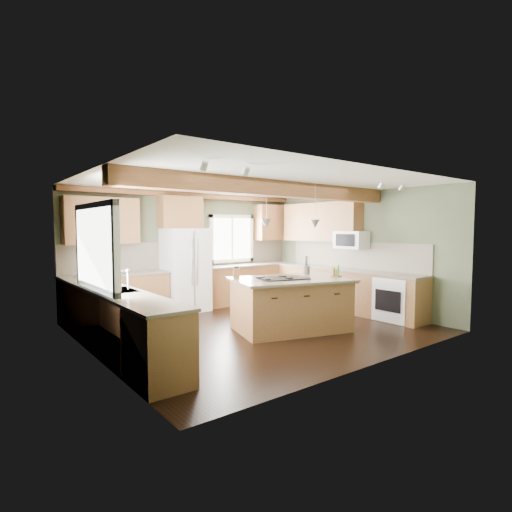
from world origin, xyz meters
TOP-DOWN VIEW (x-y plane):
  - floor at (0.00, 0.00)m, footprint 5.60×5.60m
  - ceiling at (0.00, 0.00)m, footprint 5.60×5.60m
  - wall_back at (0.00, 2.50)m, footprint 5.60×0.00m
  - wall_left at (-2.80, 0.00)m, footprint 0.00×5.00m
  - wall_right at (2.80, 0.00)m, footprint 0.00×5.00m
  - ceiling_beam at (0.00, -0.48)m, footprint 5.55×0.26m
  - soffit_trim at (0.00, 2.40)m, footprint 5.55×0.20m
  - backsplash_back at (0.00, 2.48)m, footprint 5.58×0.03m
  - backsplash_right at (2.78, 0.05)m, footprint 0.03×3.70m
  - base_cab_back_left at (-1.79, 2.20)m, footprint 2.02×0.60m
  - counter_back_left at (-1.79, 2.20)m, footprint 2.06×0.64m
  - base_cab_back_right at (1.49, 2.20)m, footprint 2.62×0.60m
  - counter_back_right at (1.49, 2.20)m, footprint 2.66×0.64m
  - base_cab_left at (-2.50, 0.05)m, footprint 0.60×3.70m
  - counter_left at (-2.50, 0.05)m, footprint 0.64×3.74m
  - base_cab_right at (2.50, 0.05)m, footprint 0.60×3.70m
  - counter_right at (2.50, 0.05)m, footprint 0.64×3.74m
  - upper_cab_back_left at (-1.99, 2.33)m, footprint 1.40×0.35m
  - upper_cab_over_fridge at (-0.30, 2.33)m, footprint 0.96×0.35m
  - upper_cab_right at (2.62, 0.90)m, footprint 0.35×2.20m
  - upper_cab_back_corner at (2.30, 2.33)m, footprint 0.90×0.35m
  - window_left at (-2.78, 0.05)m, footprint 0.04×1.60m
  - window_back at (1.15, 2.48)m, footprint 1.10×0.04m
  - sink at (-2.50, 0.05)m, footprint 0.50×0.65m
  - faucet at (-2.32, 0.05)m, footprint 0.02×0.02m
  - dishwasher at (-2.49, -1.25)m, footprint 0.60×0.60m
  - oven at (2.49, -1.25)m, footprint 0.60×0.72m
  - microwave at (2.58, -0.05)m, footprint 0.40×0.70m
  - pendant_left at (-0.05, -0.35)m, footprint 0.18×0.18m
  - pendant_right at (0.85, -0.62)m, footprint 0.18×0.18m
  - refrigerator at (-0.30, 2.12)m, footprint 0.90×0.74m
  - island at (0.40, -0.48)m, footprint 2.14×1.64m
  - island_top at (0.40, -0.48)m, footprint 2.29×1.79m
  - cooktop at (0.25, -0.44)m, footprint 0.94×0.75m
  - knife_block at (-0.35, 0.12)m, footprint 0.13×0.11m
  - utensil_crock at (1.10, -0.17)m, footprint 0.13×0.13m
  - bottle_tray at (1.26, -0.77)m, footprint 0.23×0.23m

SIDE VIEW (x-z plane):
  - floor at x=0.00m, z-range 0.00..0.00m
  - dishwasher at x=-2.49m, z-range 0.01..0.85m
  - oven at x=2.49m, z-range 0.01..0.85m
  - base_cab_back_left at x=-1.79m, z-range 0.00..0.88m
  - base_cab_back_right at x=1.49m, z-range 0.00..0.88m
  - base_cab_left at x=-2.50m, z-range 0.00..0.88m
  - base_cab_right at x=2.50m, z-range 0.00..0.88m
  - island at x=0.40m, z-range 0.00..0.88m
  - counter_back_left at x=-1.79m, z-range 0.88..0.92m
  - counter_back_right at x=1.49m, z-range 0.88..0.92m
  - counter_left at x=-2.50m, z-range 0.88..0.92m
  - counter_right at x=2.50m, z-range 0.88..0.92m
  - refrigerator at x=-0.30m, z-range 0.00..1.80m
  - island_top at x=0.40m, z-range 0.88..0.92m
  - sink at x=-2.50m, z-range 0.89..0.92m
  - cooktop at x=0.25m, z-range 0.92..0.94m
  - utensil_crock at x=1.10m, z-range 0.92..1.08m
  - knife_block at x=-0.35m, z-range 0.92..1.10m
  - bottle_tray at x=1.26m, z-range 0.92..1.12m
  - faucet at x=-2.32m, z-range 0.91..1.19m
  - backsplash_back at x=0.00m, z-range 0.92..1.50m
  - backsplash_right at x=2.78m, z-range 0.92..1.50m
  - wall_back at x=0.00m, z-range -1.50..4.10m
  - wall_left at x=-2.80m, z-range -1.20..3.80m
  - wall_right at x=2.80m, z-range -1.20..3.80m
  - window_back at x=1.15m, z-range 1.05..2.05m
  - window_left at x=-2.78m, z-range 1.02..2.08m
  - microwave at x=2.58m, z-range 1.36..1.74m
  - pendant_left at x=-0.05m, z-range 1.80..1.96m
  - pendant_right at x=0.85m, z-range 1.80..1.96m
  - upper_cab_back_left at x=-1.99m, z-range 1.50..2.40m
  - upper_cab_right at x=2.62m, z-range 1.50..2.40m
  - upper_cab_back_corner at x=2.30m, z-range 1.50..2.40m
  - upper_cab_over_fridge at x=-0.30m, z-range 1.80..2.50m
  - ceiling_beam at x=0.00m, z-range 2.34..2.60m
  - soffit_trim at x=0.00m, z-range 2.49..2.59m
  - ceiling at x=0.00m, z-range 2.60..2.60m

